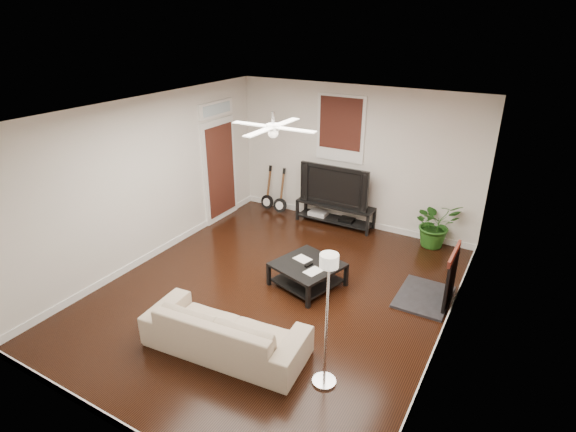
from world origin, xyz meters
name	(u,v)px	position (x,y,z in m)	size (l,w,h in m)	color
room	(274,210)	(0.00, 0.00, 1.40)	(5.01, 6.01, 2.81)	black
brick_accent	(468,221)	(2.49, 1.00, 1.40)	(0.02, 2.20, 2.80)	#974030
fireplace	(437,274)	(2.20, 1.00, 0.46)	(0.80, 1.10, 0.92)	black
window_back	(340,129)	(-0.30, 2.97, 1.95)	(1.00, 0.06, 1.30)	#35130E
door_left	(220,161)	(-2.46, 1.90, 1.25)	(0.08, 1.00, 2.50)	white
tv_stand	(335,214)	(-0.25, 2.78, 0.23)	(1.61, 0.43, 0.45)	black
tv	(337,184)	(-0.25, 2.80, 0.86)	(1.44, 0.19, 0.83)	black
coffee_table	(307,274)	(0.33, 0.44, 0.19)	(0.93, 0.93, 0.39)	black
sofa	(225,329)	(0.13, -1.43, 0.31)	(2.11, 0.82, 0.62)	#C1AF91
floor_lamp	(327,322)	(1.48, -1.33, 0.86)	(0.28, 0.28, 1.72)	white
potted_plant	(436,224)	(1.75, 2.82, 0.45)	(0.81, 0.70, 0.90)	#225819
guitar_left	(267,188)	(-1.88, 2.75, 0.49)	(0.30, 0.21, 0.98)	black
guitar_right	(280,192)	(-1.53, 2.72, 0.49)	(0.30, 0.21, 0.98)	black
ceiling_fan	(273,127)	(0.00, 0.00, 2.60)	(1.24, 1.24, 0.32)	white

